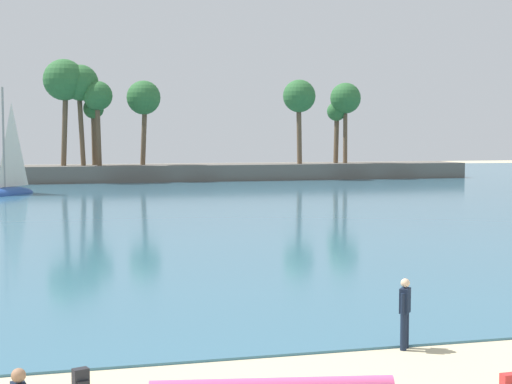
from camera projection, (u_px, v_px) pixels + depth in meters
The scene contains 5 objects.
sea at pixel (90, 191), 69.31m from camera, with size 220.00×107.91×0.06m, color #386B84.
palm_headland at pixel (75, 146), 82.20m from camera, with size 85.87×6.30×12.82m.
person_at_waterline at pixel (405, 311), 18.23m from camera, with size 0.38×0.45×1.67m.
backpack_by_trailer at pixel (81, 380), 15.30m from camera, with size 0.35×0.34×0.44m.
sailboat_toward_headland at pixel (8, 184), 64.81m from camera, with size 5.34×6.49×9.49m.
Camera 1 is at (-3.25, -7.76, 4.97)m, focal length 55.20 mm.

